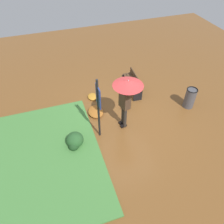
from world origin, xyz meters
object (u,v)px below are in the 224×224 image
object	(u,v)px
person_with_umbrella	(127,92)
trash_bin	(190,98)
info_sign_post	(98,103)
park_bench	(133,83)
handbag	(126,106)

from	to	relation	value
person_with_umbrella	trash_bin	xyz separation A→B (m)	(-0.22, 2.75, -1.13)
info_sign_post	park_bench	world-z (taller)	info_sign_post
handbag	park_bench	world-z (taller)	park_bench
handbag	trash_bin	size ratio (longest dim) A/B	0.44
person_with_umbrella	info_sign_post	size ratio (longest dim) A/B	0.89
trash_bin	info_sign_post	bearing A→B (deg)	-84.79
info_sign_post	trash_bin	size ratio (longest dim) A/B	2.76
info_sign_post	handbag	distance (m)	2.10
park_bench	trash_bin	distance (m)	2.35
person_with_umbrella	trash_bin	bearing A→B (deg)	94.63
info_sign_post	park_bench	bearing A→B (deg)	134.27
info_sign_post	person_with_umbrella	bearing A→B (deg)	96.87
handbag	info_sign_post	bearing A→B (deg)	-54.31
person_with_umbrella	info_sign_post	world-z (taller)	info_sign_post
park_bench	person_with_umbrella	bearing A→B (deg)	-29.77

